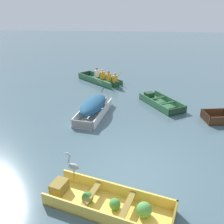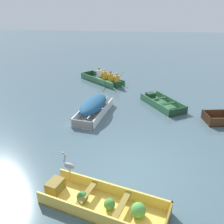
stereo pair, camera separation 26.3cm
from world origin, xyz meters
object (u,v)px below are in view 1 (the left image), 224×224
object	(u,v)px
dinghy_yellow_foreground	(107,203)
skiff_green_outer_moored	(160,102)
skiff_white_mid_moored	(94,106)
heron_on_dinghy	(73,166)
rowboat_green_with_crew	(102,79)

from	to	relation	value
dinghy_yellow_foreground	skiff_green_outer_moored	xyz separation A→B (m)	(1.87, 7.29, -0.02)
skiff_white_mid_moored	heron_on_dinghy	size ratio (longest dim) A/B	3.68
heron_on_dinghy	skiff_green_outer_moored	bearing A→B (deg)	67.22
dinghy_yellow_foreground	rowboat_green_with_crew	bearing A→B (deg)	98.53
rowboat_green_with_crew	skiff_green_outer_moored	bearing A→B (deg)	-44.76
dinghy_yellow_foreground	skiff_white_mid_moored	bearing A→B (deg)	103.05
skiff_green_outer_moored	heron_on_dinghy	world-z (taller)	heron_on_dinghy
heron_on_dinghy	skiff_white_mid_moored	bearing A→B (deg)	93.72
heron_on_dinghy	rowboat_green_with_crew	bearing A→B (deg)	93.52
rowboat_green_with_crew	heron_on_dinghy	bearing A→B (deg)	-86.48
dinghy_yellow_foreground	heron_on_dinghy	xyz separation A→B (m)	(-0.98, 0.50, 0.74)
skiff_green_outer_moored	rowboat_green_with_crew	size ratio (longest dim) A/B	0.87
skiff_green_outer_moored	heron_on_dinghy	xyz separation A→B (m)	(-2.85, -6.80, 0.76)
rowboat_green_with_crew	dinghy_yellow_foreground	bearing A→B (deg)	-81.47
skiff_white_mid_moored	heron_on_dinghy	world-z (taller)	heron_on_dinghy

